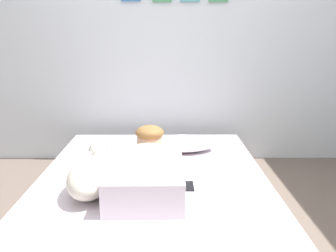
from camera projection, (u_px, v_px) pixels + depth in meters
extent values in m
plane|color=#66564C|center=(181.00, 244.00, 2.08)|extent=(12.30, 12.30, 0.00)
cube|color=silver|center=(175.00, 27.00, 3.27)|extent=(4.15, 0.10, 2.50)
cube|color=gray|center=(153.00, 208.00, 2.40)|extent=(1.50, 1.95, 0.11)
cube|color=silver|center=(153.00, 187.00, 2.37)|extent=(1.46, 1.89, 0.18)
ellipsoid|color=silver|center=(182.00, 143.00, 2.82)|extent=(0.52, 0.32, 0.11)
cube|color=silver|center=(146.00, 178.00, 2.05)|extent=(0.42, 0.64, 0.18)
ellipsoid|color=#D8AD8E|center=(149.00, 155.00, 2.38)|extent=(0.32, 0.20, 0.16)
sphere|color=#D8AD8E|center=(150.00, 142.00, 2.52)|extent=(0.19, 0.19, 0.19)
ellipsoid|color=olive|center=(150.00, 133.00, 2.50)|extent=(0.20, 0.20, 0.10)
cylinder|color=#D8AD8E|center=(135.00, 153.00, 2.52)|extent=(0.23, 0.07, 0.14)
cylinder|color=#D8AD8E|center=(164.00, 153.00, 2.52)|extent=(0.23, 0.07, 0.14)
ellipsoid|color=beige|center=(91.00, 177.00, 2.04)|extent=(0.26, 0.48, 0.20)
sphere|color=beige|center=(103.00, 158.00, 2.29)|extent=(0.15, 0.15, 0.15)
cone|color=#A79F8E|center=(92.00, 147.00, 2.29)|extent=(0.05, 0.05, 0.05)
cone|color=#A79F8E|center=(107.00, 147.00, 2.29)|extent=(0.05, 0.05, 0.05)
cylinder|color=#D84C47|center=(164.00, 147.00, 2.77)|extent=(0.09, 0.09, 0.07)
torus|color=#D84C47|center=(171.00, 147.00, 2.77)|extent=(0.05, 0.01, 0.05)
cube|color=black|center=(188.00, 186.00, 2.15)|extent=(0.07, 0.14, 0.01)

